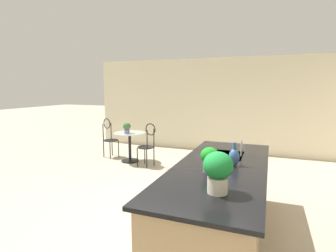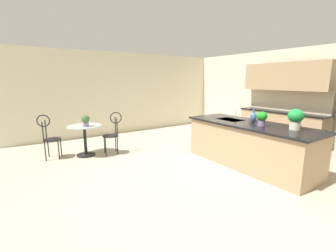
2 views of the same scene
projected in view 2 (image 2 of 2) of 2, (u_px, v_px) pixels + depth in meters
ground_plane at (209, 169)px, 4.81m from camera, size 40.00×40.00×0.00m
wall_back at (306, 96)px, 6.54m from camera, size 9.00×0.12×2.70m
wall_left_window at (124, 93)px, 8.02m from camera, size 0.12×7.80×2.70m
kitchen_island at (249, 144)px, 4.94m from camera, size 2.80×1.06×0.92m
back_counter_run at (281, 126)px, 6.79m from camera, size 2.44×0.64×1.52m
upper_cabinet_run at (285, 76)px, 6.50m from camera, size 2.40×0.36×0.76m
bistro_table at (85, 138)px, 5.58m from camera, size 0.80×0.80×0.74m
chair_near_window at (49, 135)px, 5.32m from camera, size 0.48×0.52×1.04m
chair_by_island at (113, 131)px, 5.69m from camera, size 0.45×0.51×1.04m
sink_faucet at (236, 114)px, 5.37m from camera, size 0.02×0.02×0.22m
potted_plant_on_table at (86, 120)px, 5.38m from camera, size 0.19×0.19×0.27m
potted_plant_counter_near at (262, 118)px, 4.53m from camera, size 0.20×0.20×0.28m
potted_plant_counter_far at (296, 118)px, 4.18m from camera, size 0.27×0.27×0.38m
vase_on_counter at (253, 117)px, 4.95m from camera, size 0.13×0.13×0.29m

